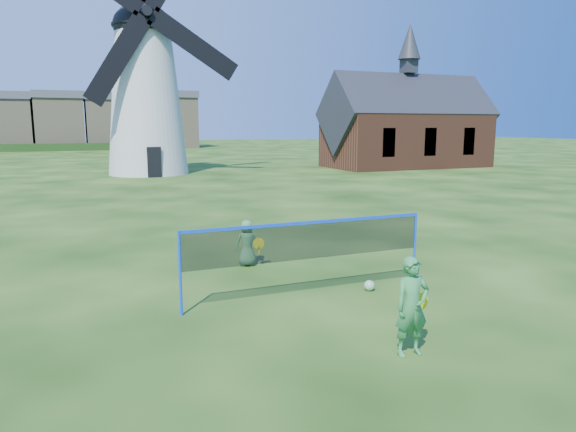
# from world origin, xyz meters

# --- Properties ---
(ground) EXTENTS (220.00, 220.00, 0.00)m
(ground) POSITION_xyz_m (0.00, 0.00, 0.00)
(ground) COLOR black
(ground) RESTS_ON ground
(windmill) EXTENTS (11.93, 5.41, 16.41)m
(windmill) POSITION_xyz_m (1.06, 28.02, 5.69)
(windmill) COLOR silver
(windmill) RESTS_ON ground
(chapel) EXTENTS (13.31, 6.46, 11.26)m
(chapel) POSITION_xyz_m (21.37, 26.56, 3.17)
(chapel) COLOR brown
(chapel) RESTS_ON ground
(badminton_net) EXTENTS (5.05, 0.05, 1.55)m
(badminton_net) POSITION_xyz_m (0.24, -0.44, 1.14)
(badminton_net) COLOR blue
(badminton_net) RESTS_ON ground
(player_girl) EXTENTS (0.70, 0.38, 1.49)m
(player_girl) POSITION_xyz_m (0.57, -3.37, 0.75)
(player_girl) COLOR #368946
(player_girl) RESTS_ON ground
(player_boy) EXTENTS (0.67, 0.46, 1.13)m
(player_boy) POSITION_xyz_m (-0.11, 2.33, 0.56)
(player_boy) COLOR #438C4A
(player_boy) RESTS_ON ground
(play_ball) EXTENTS (0.22, 0.22, 0.22)m
(play_ball) POSITION_xyz_m (1.60, -0.51, 0.11)
(play_ball) COLOR green
(play_ball) RESTS_ON ground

